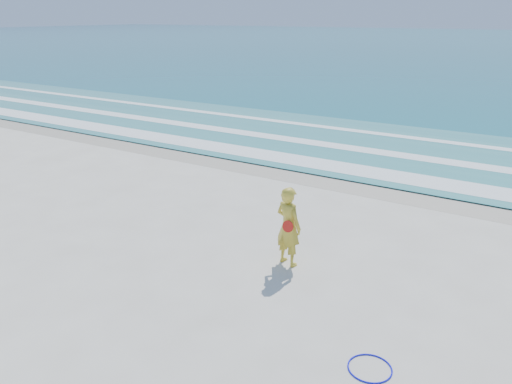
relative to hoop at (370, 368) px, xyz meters
The scene contains 8 objects.
ground 4.86m from the hoop, behind, with size 400.00×400.00×0.00m, color silver.
wet_sand 10.22m from the hoop, 118.40° to the left, with size 400.00×2.40×0.00m, color #B2A893.
shallow 14.81m from the hoop, 109.16° to the left, with size 400.00×10.00×0.01m, color #59B7AD.
foam_near 11.38m from the hoop, 115.28° to the left, with size 400.00×1.40×0.01m, color white.
foam_mid 14.06m from the hoop, 110.23° to the left, with size 400.00×0.90×0.01m, color white.
foam_far 17.19m from the hoop, 106.42° to the left, with size 400.00×0.60×0.01m, color white.
hoop is the anchor object (origin of this frame).
woman 3.98m from the hoop, 139.03° to the left, with size 0.78×0.61×1.89m.
Camera 1 is at (6.84, -6.73, 5.53)m, focal length 35.00 mm.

